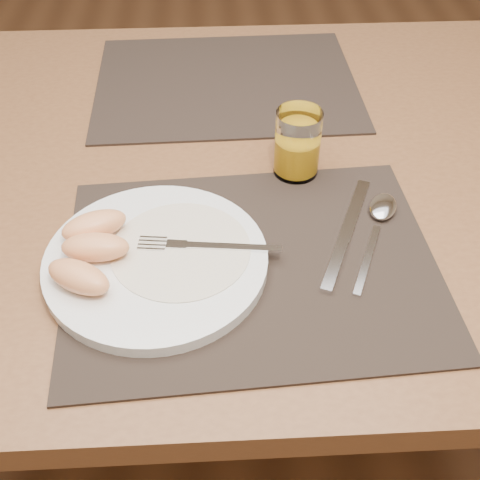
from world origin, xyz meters
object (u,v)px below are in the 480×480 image
at_px(fork, 196,246).
at_px(juice_glass, 297,146).
at_px(knife, 343,241).
at_px(spoon, 381,214).
at_px(plate, 156,261).
at_px(table, 226,201).
at_px(placemat_near, 252,264).
at_px(placemat_far, 226,83).

height_order(fork, juice_glass, juice_glass).
distance_m(knife, spoon, 0.07).
xyz_separation_m(knife, spoon, (0.06, 0.05, 0.00)).
relative_size(plate, juice_glass, 2.79).
distance_m(table, knife, 0.25).
bearing_deg(placemat_near, spoon, 23.03).
bearing_deg(table, juice_glass, -22.07).
relative_size(knife, spoon, 1.13).
bearing_deg(fork, placemat_far, 83.20).
height_order(table, placemat_far, placemat_far).
distance_m(placemat_near, juice_glass, 0.20).
bearing_deg(knife, juice_glass, 105.89).
bearing_deg(spoon, placemat_near, -156.97).
relative_size(table, plate, 5.19).
bearing_deg(placemat_near, fork, 167.67).
xyz_separation_m(placemat_far, juice_glass, (0.09, -0.26, 0.05)).
bearing_deg(knife, spoon, 38.59).
xyz_separation_m(table, placemat_far, (0.01, 0.22, 0.09)).
relative_size(placemat_near, placemat_far, 1.00).
relative_size(table, spoon, 7.60).
bearing_deg(table, spoon, -36.05).
xyz_separation_m(table, spoon, (0.20, -0.15, 0.09)).
relative_size(table, placemat_far, 3.11).
height_order(placemat_far, juice_glass, juice_glass).
bearing_deg(fork, placemat_near, -12.33).
xyz_separation_m(plate, spoon, (0.29, 0.07, -0.00)).
xyz_separation_m(placemat_far, spoon, (0.19, -0.37, 0.01)).
distance_m(plate, spoon, 0.30).
relative_size(fork, juice_glass, 1.81).
xyz_separation_m(placemat_near, fork, (-0.07, 0.01, 0.02)).
relative_size(placemat_near, knife, 2.16).
bearing_deg(plate, juice_glass, 43.20).
height_order(knife, spoon, spoon).
height_order(placemat_near, knife, knife).
bearing_deg(juice_glass, spoon, -46.32).
height_order(plate, spoon, plate).
relative_size(placemat_near, plate, 1.67).
xyz_separation_m(table, plate, (-0.09, -0.22, 0.10)).
distance_m(table, juice_glass, 0.17).
distance_m(placemat_far, knife, 0.43).
xyz_separation_m(table, knife, (0.14, -0.19, 0.09)).
bearing_deg(spoon, table, 143.95).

